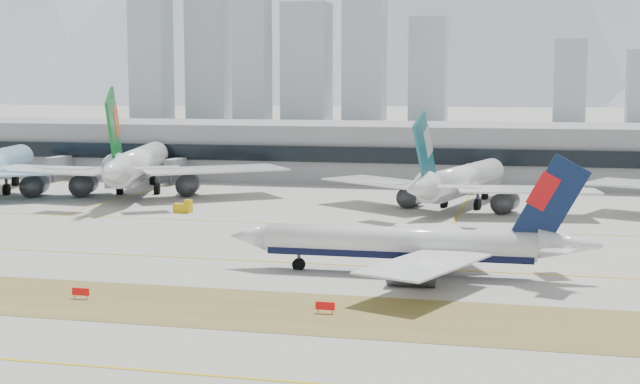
% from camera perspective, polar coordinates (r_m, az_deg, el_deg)
% --- Properties ---
extents(ground, '(3000.00, 3000.00, 0.00)m').
position_cam_1_polar(ground, '(134.93, -4.83, -3.96)').
color(ground, '#A9A79F').
rests_on(ground, ground).
extents(apron_markings, '(360.00, 122.22, 0.06)m').
position_cam_1_polar(apron_markings, '(86.76, -16.15, -10.28)').
color(apron_markings, brown).
rests_on(apron_markings, ground).
extents(taxiing_airliner, '(49.88, 43.44, 16.79)m').
position_cam_1_polar(taxiing_airliner, '(119.60, 5.91, -3.39)').
color(taxiing_airliner, white).
rests_on(taxiing_airliner, ground).
extents(widebody_eva, '(68.98, 68.88, 25.42)m').
position_cam_1_polar(widebody_eva, '(210.55, -11.64, 1.65)').
color(widebody_eva, white).
rests_on(widebody_eva, ground).
extents(widebody_cathay, '(57.30, 57.13, 21.04)m').
position_cam_1_polar(widebody_cathay, '(184.44, 8.91, 0.63)').
color(widebody_cathay, white).
rests_on(widebody_cathay, ground).
extents(terminal, '(280.00, 43.10, 15.00)m').
position_cam_1_polar(terminal, '(244.95, 3.54, 2.65)').
color(terminal, gray).
rests_on(terminal, ground).
extents(hold_sign_left, '(2.20, 0.15, 1.35)m').
position_cam_1_polar(hold_sign_left, '(109.78, -15.07, -6.19)').
color(hold_sign_left, red).
rests_on(hold_sign_left, ground).
extents(hold_sign_right, '(2.20, 0.15, 1.35)m').
position_cam_1_polar(hold_sign_right, '(99.39, 0.33, -7.31)').
color(hold_sign_right, red).
rests_on(hold_sign_right, ground).
extents(gse_b, '(3.55, 2.00, 2.60)m').
position_cam_1_polar(gse_b, '(179.92, -8.73, -0.98)').
color(gse_b, '#E1B10B').
rests_on(gse_b, ground).
extents(city_skyline, '(342.00, 49.80, 140.00)m').
position_cam_1_polar(city_skyline, '(598.53, -1.05, 9.14)').
color(city_skyline, '#9FAAB5').
rests_on(city_skyline, ground).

